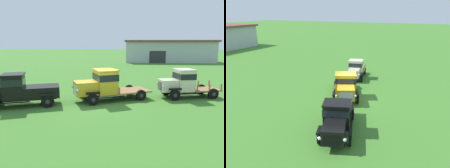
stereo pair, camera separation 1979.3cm
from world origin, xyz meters
The scene contains 4 objects.
ground_plane centered at (0.00, 0.00, 0.00)m, with size 240.00×240.00×0.00m, color #3D7528.
vintage_truck_foreground_near centered at (-5.06, -0.92, 1.07)m, with size 5.26×3.21×2.10m.
vintage_truck_second_in_line centered at (0.19, 0.83, 1.15)m, with size 5.66×3.89×2.21m.
vintage_truck_midrow_center centered at (5.91, 2.11, 1.11)m, with size 4.72×2.55×2.12m.
Camera 2 is at (-16.02, -6.21, 7.29)m, focal length 35.00 mm.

